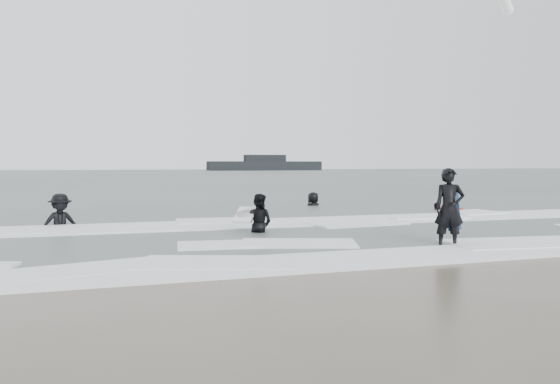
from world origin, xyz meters
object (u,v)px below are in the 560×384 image
object	(u,v)px
vessel_horizon	(265,165)
surfer_right_far	(313,207)
surfer_wading	(259,234)
surfer_right_near	(437,211)
surfer_centre	(449,248)
surfer_breaker	(60,227)

from	to	relation	value
vessel_horizon	surfer_right_far	bearing A→B (deg)	-104.67
surfer_wading	surfer_right_near	world-z (taller)	surfer_wading
surfer_centre	vessel_horizon	size ratio (longest dim) A/B	0.06
surfer_centre	surfer_breaker	bearing A→B (deg)	160.80
surfer_breaker	surfer_right_near	xyz separation A→B (m)	(14.27, 1.60, 0.00)
surfer_wading	vessel_horizon	world-z (taller)	vessel_horizon
surfer_breaker	surfer_wading	bearing A→B (deg)	-46.53
surfer_wading	surfer_right_near	xyz separation A→B (m)	(8.88, 4.86, 0.00)
surfer_wading	surfer_breaker	size ratio (longest dim) A/B	0.88
vessel_horizon	surfer_centre	bearing A→B (deg)	-103.89
surfer_right_near	surfer_centre	bearing A→B (deg)	11.13
surfer_breaker	surfer_right_far	xyz separation A→B (m)	(10.19, 5.17, 0.00)
surfer_wading	vessel_horizon	xyz separation A→B (m)	(36.76, 130.53, 1.59)
surfer_right_far	vessel_horizon	bearing A→B (deg)	-119.99
surfer_wading	surfer_right_far	size ratio (longest dim) A/B	0.92
surfer_right_near	vessel_horizon	world-z (taller)	vessel_horizon
surfer_centre	surfer_right_far	size ratio (longest dim) A/B	1.03
surfer_right_far	vessel_horizon	size ratio (longest dim) A/B	0.06
surfer_centre	surfer_right_near	distance (m)	10.11
surfer_centre	surfer_breaker	distance (m)	11.34
surfer_wading	surfer_right_far	distance (m)	9.70
surfer_centre	surfer_right_near	world-z (taller)	surfer_centre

